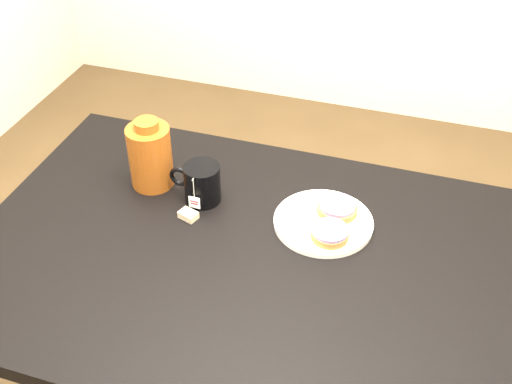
% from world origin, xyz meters
% --- Properties ---
extents(table, '(1.40, 0.90, 0.75)m').
position_xyz_m(table, '(0.00, 0.00, 0.67)').
color(table, black).
rests_on(table, ground_plane).
extents(plate, '(0.25, 0.25, 0.02)m').
position_xyz_m(plate, '(0.11, 0.16, 0.76)').
color(plate, white).
rests_on(plate, table).
extents(bagel_back, '(0.12, 0.12, 0.03)m').
position_xyz_m(bagel_back, '(0.14, 0.20, 0.78)').
color(bagel_back, brown).
rests_on(bagel_back, plate).
extents(bagel_front, '(0.12, 0.12, 0.03)m').
position_xyz_m(bagel_front, '(0.14, 0.10, 0.78)').
color(bagel_front, brown).
rests_on(bagel_front, plate).
extents(mug, '(0.14, 0.10, 0.10)m').
position_xyz_m(mug, '(-0.21, 0.16, 0.80)').
color(mug, black).
rests_on(mug, table).
extents(teabag_pouch, '(0.05, 0.04, 0.02)m').
position_xyz_m(teabag_pouch, '(-0.22, 0.08, 0.76)').
color(teabag_pouch, '#C6B793').
rests_on(teabag_pouch, table).
extents(bagel_package, '(0.14, 0.14, 0.19)m').
position_xyz_m(bagel_package, '(-0.36, 0.19, 0.84)').
color(bagel_package, '#642C0D').
rests_on(bagel_package, table).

